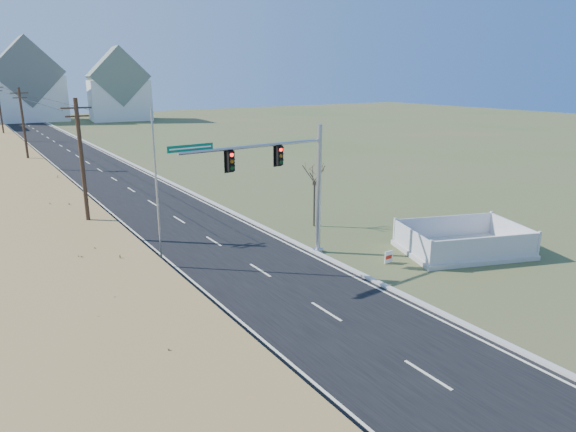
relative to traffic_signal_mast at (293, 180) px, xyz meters
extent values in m
plane|color=#415428|center=(-2.61, -4.72, -4.65)|extent=(260.00, 260.00, 0.00)
cube|color=black|center=(-2.61, 45.28, -4.62)|extent=(8.00, 180.00, 0.06)
cube|color=#B2AFA8|center=(1.54, 45.28, -4.56)|extent=(0.30, 180.00, 0.18)
cylinder|color=#422D1E|center=(-9.11, 10.28, -0.15)|extent=(0.26, 0.26, 9.00)
cube|color=#422D1E|center=(-9.11, 10.28, 3.75)|extent=(1.80, 0.10, 0.10)
cube|color=#422D1E|center=(-9.11, 10.28, 3.25)|extent=(1.40, 0.10, 0.10)
cylinder|color=#422D1E|center=(-9.11, 40.28, -0.15)|extent=(0.26, 0.26, 9.00)
cube|color=#422D1E|center=(-9.11, 40.28, 3.75)|extent=(1.80, 0.10, 0.10)
cube|color=#422D1E|center=(-9.11, 40.28, 3.25)|extent=(1.40, 0.10, 0.10)
cylinder|color=#422D1E|center=(-9.11, 70.28, -0.15)|extent=(0.26, 0.26, 9.00)
cube|color=silver|center=(-0.61, 107.28, 0.35)|extent=(15.00, 10.00, 10.00)
cube|color=slate|center=(-0.61, 107.28, 6.25)|extent=(15.27, 10.20, 15.27)
cube|color=silver|center=(17.39, 99.28, -0.15)|extent=(13.87, 10.31, 9.00)
cube|color=slate|center=(17.39, 99.28, 5.25)|extent=(14.12, 10.51, 13.24)
cylinder|color=#9EA0A5|center=(1.89, 0.13, -4.54)|extent=(0.65, 0.65, 0.22)
cylinder|color=#9EA0A5|center=(1.89, 0.13, -0.83)|extent=(0.28, 0.28, 7.64)
cylinder|color=#9EA0A5|center=(-2.46, -0.17, 2.12)|extent=(8.72, 0.77, 0.17)
cube|color=black|center=(-0.94, -0.06, 1.49)|extent=(0.36, 0.30, 1.05)
cube|color=black|center=(-3.99, -0.27, 1.49)|extent=(0.36, 0.30, 1.05)
cube|color=#056146|center=(-6.16, -0.42, 2.33)|extent=(2.40, 0.20, 0.33)
cube|color=#B7B5AD|center=(9.27, -4.58, -4.51)|extent=(8.32, 6.91, 0.27)
cube|color=silver|center=(8.53, -6.73, -3.69)|extent=(6.48, 2.30, 1.36)
cube|color=silver|center=(10.01, -2.43, -3.69)|extent=(6.48, 2.30, 1.36)
cube|color=silver|center=(6.04, -3.47, -3.69)|extent=(1.56, 4.33, 1.36)
cube|color=silver|center=(12.49, -5.70, -3.69)|extent=(1.56, 4.33, 1.36)
cube|color=white|center=(4.15, -3.59, -4.27)|extent=(0.57, 0.06, 0.71)
cube|color=red|center=(4.15, -3.62, -4.27)|extent=(0.46, 0.03, 0.21)
cylinder|color=#B7B5AD|center=(-6.91, 2.77, -4.56)|extent=(0.39, 0.39, 0.17)
cylinder|color=#9EA0A5|center=(-6.91, 2.77, -0.30)|extent=(0.11, 0.11, 8.71)
cylinder|color=#4C3F33|center=(4.91, 4.75, -3.10)|extent=(0.14, 0.14, 3.11)
camera|label=1|loc=(-15.50, -23.55, 5.74)|focal=32.00mm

